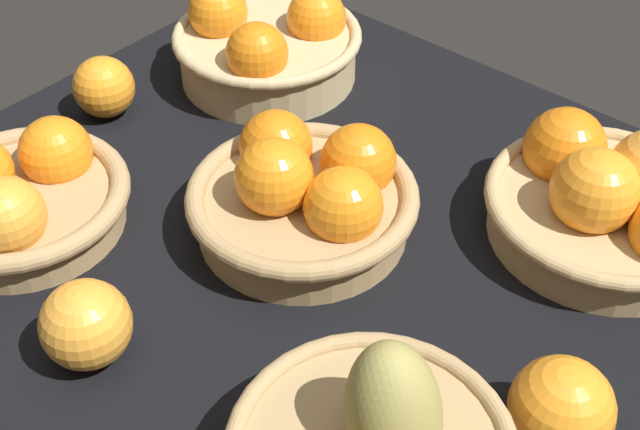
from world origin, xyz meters
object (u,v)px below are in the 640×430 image
basket_far_right (20,196)px  basket_near_right (267,45)px  basket_near_left (611,201)px  basket_center (306,194)px  loose_orange_back_gap (561,408)px  loose_orange_side_gap (86,325)px  loose_orange_front_gap (104,87)px

basket_far_right → basket_near_right: basket_near_right is taller
basket_near_left → basket_center: same height
basket_far_right → loose_orange_back_gap: basket_far_right is taller
loose_orange_back_gap → loose_orange_side_gap: size_ratio=1.05×
basket_near_left → basket_center: size_ratio=1.04×
basket_near_right → basket_far_right: bearing=90.5°
basket_center → loose_orange_front_gap: 30.89cm
basket_center → basket_near_right: bearing=-38.8°
basket_near_right → loose_orange_back_gap: (-53.38, 23.73, -0.32)cm
basket_center → loose_orange_front_gap: size_ratio=3.20×
loose_orange_side_gap → loose_orange_back_gap: bearing=-152.0°
loose_orange_front_gap → basket_far_right: bearing=117.5°
basket_far_right → basket_near_right: (0.33, -35.97, 0.60)cm
basket_near_left → basket_far_right: 58.03cm
basket_near_left → basket_near_right: bearing=1.0°
basket_near_right → loose_orange_back_gap: basket_near_right is taller
basket_near_left → loose_orange_side_gap: 50.45cm
basket_near_left → loose_orange_front_gap: (54.23, 18.88, -0.78)cm
basket_near_left → basket_far_right: basket_near_left is taller
loose_orange_side_gap → basket_center: bearing=-97.2°
loose_orange_back_gap → loose_orange_front_gap: bearing=-5.2°
basket_near_left → basket_far_right: size_ratio=1.11×
basket_near_left → loose_orange_side_gap: basket_near_left is taller
basket_far_right → basket_center: (-21.56, -18.39, 0.36)cm
basket_far_right → basket_center: bearing=-139.5°
basket_near_right → basket_center: size_ratio=1.00×
basket_near_right → loose_orange_side_gap: basket_near_right is taller
basket_near_right → loose_orange_front_gap: (8.99, 18.10, -0.84)cm
basket_near_left → loose_orange_back_gap: bearing=108.4°
basket_near_left → loose_orange_side_gap: (26.47, 42.95, -0.45)cm
basket_far_right → loose_orange_back_gap: 54.44cm
loose_orange_side_gap → basket_near_right: bearing=-66.0°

